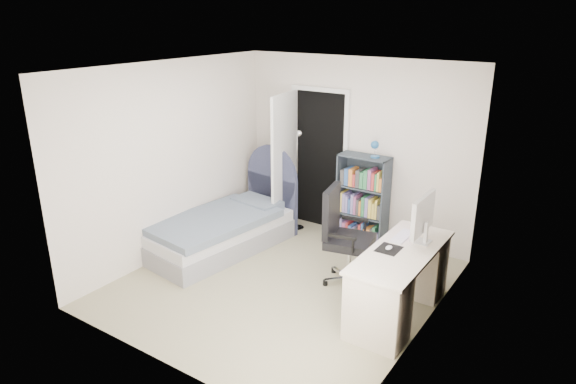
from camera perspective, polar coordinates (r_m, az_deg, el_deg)
The scene contains 8 objects.
room_shell at distance 5.67m, azimuth -0.78°, elevation 0.96°, with size 3.50×3.70×2.60m.
door at distance 7.35m, azimuth 0.99°, elevation 3.54°, with size 0.92×0.82×2.06m.
bed at distance 7.00m, azimuth -6.96°, elevation -3.97°, with size 1.21×2.15×1.26m.
nightstand at distance 7.85m, azimuth -1.31°, elevation -0.43°, with size 0.39×0.39×0.58m.
floor_lamp at distance 7.40m, azimuth 1.08°, elevation 0.22°, with size 0.21×0.21×1.50m.
bookcase at distance 7.10m, azimuth 8.30°, elevation -1.12°, with size 0.69×0.30×1.47m.
desk at distance 5.55m, azimuth 12.36°, elevation -9.45°, with size 0.61×1.54×1.26m.
office_chair at distance 5.98m, azimuth 6.06°, elevation -4.40°, with size 0.63×0.65×1.17m.
Camera 1 is at (3.06, -4.43, 3.05)m, focal length 32.00 mm.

